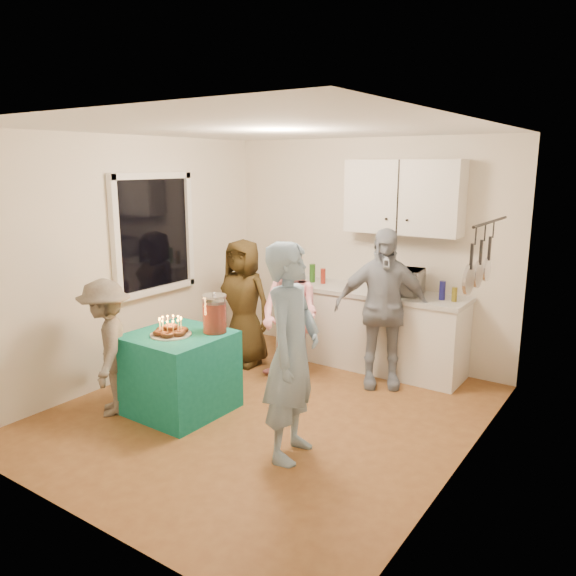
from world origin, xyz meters
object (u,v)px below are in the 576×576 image
Objects in this scene: woman_back_center at (290,316)px; punch_jar at (215,315)px; counter at (368,330)px; woman_back_right at (382,308)px; party_table at (179,372)px; woman_back_left at (243,303)px; microwave at (398,281)px; child_near_left at (107,347)px; man_birthday at (292,352)px.

punch_jar is at bearing -96.58° from woman_back_center.
woman_back_right reaches higher than counter.
woman_back_left reaches higher than party_table.
woman_back_center is (0.21, 0.95, -0.20)m from punch_jar.
counter is 6.47× the size of punch_jar.
child_near_left reaches higher than microwave.
counter is 2.30m from party_table.
woman_back_center reaches higher than child_near_left.
woman_back_right is 2.75m from child_near_left.
woman_back_right is (1.61, 0.29, 0.10)m from woman_back_left.
microwave is 0.60× the size of party_table.
woman_back_center is 1.14× the size of child_near_left.
child_near_left is (-0.98, -1.59, -0.09)m from woman_back_center.
counter is 2.59× the size of party_table.
woman_back_right is (1.05, 1.41, -0.09)m from punch_jar.
microwave is 1.78m from woman_back_left.
microwave is 0.30× the size of woman_back_right.
woman_back_center is 0.87× the size of woman_back_right.
counter is 1.49× the size of woman_back_left.
woman_back_left is 0.88× the size of woman_back_right.
punch_jar is (-1.03, -1.87, -0.12)m from microwave.
microwave is at bearing -9.67° from man_birthday.
woman_back_right is (1.30, 1.65, 0.46)m from party_table.
woman_back_left is at bearing 124.68° from child_near_left.
party_table is 0.65m from punch_jar.
microwave is 0.29× the size of man_birthday.
woman_back_center is at bearing -138.10° from microwave.
counter is at bearing 101.57° from child_near_left.
woman_back_right is 1.31× the size of child_near_left.
woman_back_right is (0.37, -0.46, 0.41)m from counter.
woman_back_right is (0.84, 0.46, 0.11)m from woman_back_center.
counter is 1.50× the size of woman_back_center.
party_table is (-1.28, -2.10, -0.67)m from microwave.
punch_jar is 1.76m from woman_back_right.
microwave is at bearing 58.68° from party_table.
man_birthday is at bearing -4.19° from party_table.
man_birthday reaches higher than child_near_left.
party_table is 0.71m from child_near_left.
woman_back_left is 0.79m from woman_back_center.
woman_back_left reaches higher than punch_jar.
man_birthday is 1.18× the size of woman_back_left.
woman_back_left is (-1.65, 1.45, -0.13)m from man_birthday.
child_near_left is (-1.82, -2.05, -0.20)m from woman_back_right.
party_table is at bearing -82.05° from woman_back_left.
child_near_left is at bearing -140.35° from punch_jar.
woman_back_center is at bearing -17.13° from woman_back_left.
man_birthday reaches higher than woman_back_right.
woman_back_right reaches higher than woman_back_center.
microwave is 0.50m from woman_back_right.
counter reaches higher than party_table.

